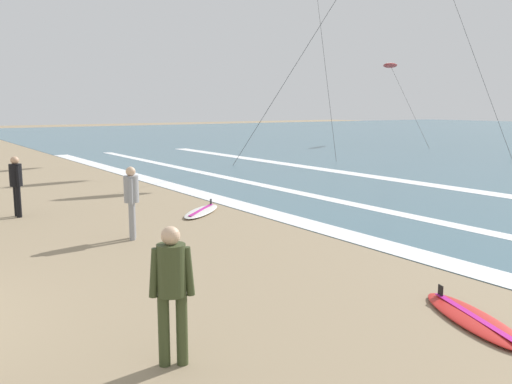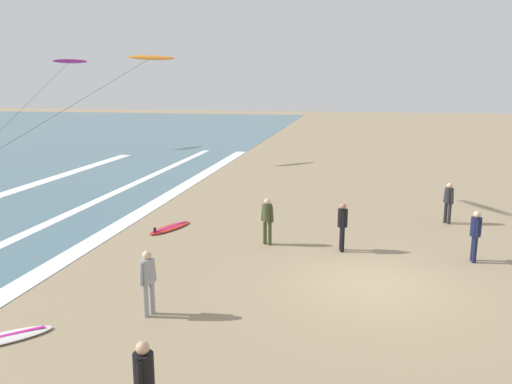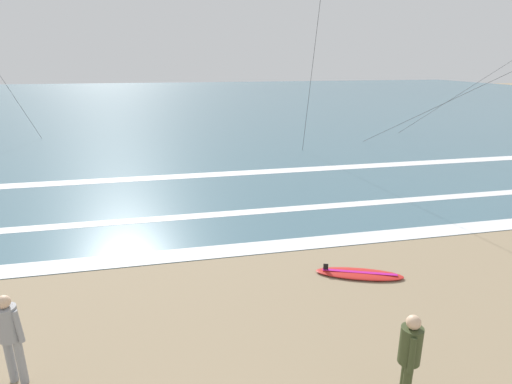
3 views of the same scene
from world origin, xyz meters
TOP-DOWN VIEW (x-y plane):
  - ground_plane at (0.00, 0.00)m, footprint 160.00×160.00m
  - wave_foam_shoreline at (0.15, 9.34)m, footprint 50.43×0.79m
  - surfer_mid_group at (2.67, 0.91)m, footprint 0.52×0.32m
  - surfer_background_far at (6.82, -2.99)m, footprint 0.47×0.37m
  - surfer_foreground_main at (2.40, -3.07)m, footprint 0.51×0.32m
  - surfer_left_near at (-2.99, 5.22)m, footprint 0.50×0.32m
  - surfer_left_far at (2.88, 3.41)m, footprint 0.32×0.50m
  - surfer_right_near at (-6.99, 3.62)m, footprint 0.51×0.32m
  - surfboard_left_pile at (-4.75, 7.87)m, footprint 1.86×1.96m
  - surfboard_right_spare at (4.03, 7.30)m, footprint 2.17×1.32m
  - kite_magenta_far_left at (25.48, 23.42)m, footprint 11.14×3.58m
  - kite_orange_far_right at (18.97, 13.88)m, footprint 8.38×11.07m

SIDE VIEW (x-z plane):
  - ground_plane at x=0.00m, z-range 0.00..0.00m
  - wave_foam_shoreline at x=0.15m, z-range 0.01..0.02m
  - surfboard_left_pile at x=-4.75m, z-range -0.08..0.17m
  - surfboard_right_spare at x=4.03m, z-range -0.08..0.17m
  - surfer_mid_group at x=2.67m, z-range 0.16..1.76m
  - surfer_background_far at x=6.82m, z-range 0.16..1.76m
  - surfer_foreground_main at x=2.40m, z-range 0.16..1.76m
  - surfer_left_near at x=-2.99m, z-range 0.16..1.76m
  - surfer_left_far at x=2.88m, z-range 0.16..1.76m
  - surfer_right_near at x=-6.99m, z-range 0.16..1.76m
  - kite_orange_far_right at x=18.97m, z-range 3.29..10.40m
  - kite_magenta_far_left at x=25.48m, z-range 3.32..10.49m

